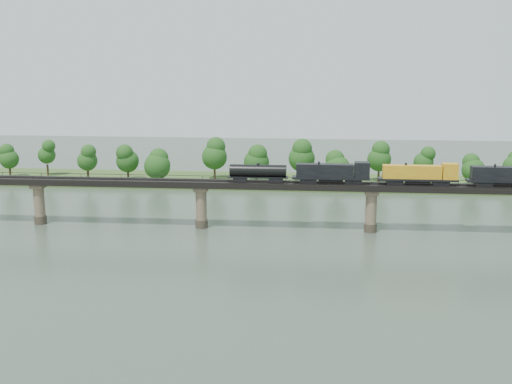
{
  "coord_description": "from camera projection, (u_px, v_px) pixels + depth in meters",
  "views": [
    {
      "loc": [
        26.71,
        -116.67,
        40.47
      ],
      "look_at": [
        13.11,
        30.0,
        9.0
      ],
      "focal_mm": 45.0,
      "sensor_mm": 36.0,
      "label": 1
    }
  ],
  "objects": [
    {
      "name": "bridge_superstructure",
      "position": [
        201.0,
        179.0,
        151.22
      ],
      "size": [
        220.0,
        4.9,
        0.75
      ],
      "color": "black",
      "rests_on": "bridge"
    },
    {
      "name": "ground",
      "position": [
        175.0,
        268.0,
        124.47
      ],
      "size": [
        400.0,
        400.0,
        0.0
      ],
      "primitive_type": "plane",
      "color": "#354436",
      "rests_on": "ground"
    },
    {
      "name": "freight_train",
      "position": [
        389.0,
        174.0,
        146.82
      ],
      "size": [
        72.47,
        2.82,
        4.99
      ],
      "color": "black",
      "rests_on": "bridge"
    },
    {
      "name": "far_bank",
      "position": [
        231.0,
        181.0,
        207.07
      ],
      "size": [
        300.0,
        24.0,
        1.6
      ],
      "primitive_type": "cube",
      "color": "#345120",
      "rests_on": "ground"
    },
    {
      "name": "far_treeline",
      "position": [
        203.0,
        158.0,
        201.78
      ],
      "size": [
        289.06,
        17.54,
        13.6
      ],
      "color": "#382619",
      "rests_on": "far_bank"
    },
    {
      "name": "bridge",
      "position": [
        201.0,
        205.0,
        152.54
      ],
      "size": [
        236.0,
        30.0,
        11.5
      ],
      "color": "#473A2D",
      "rests_on": "ground"
    }
  ]
}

